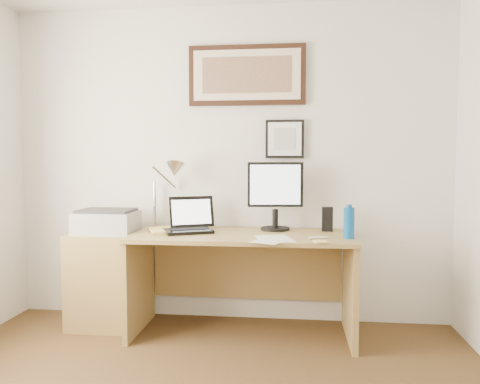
# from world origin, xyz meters

# --- Properties ---
(wall_back) EXTENTS (3.50, 0.02, 2.50)m
(wall_back) POSITION_xyz_m (0.00, 2.00, 1.25)
(wall_back) COLOR silver
(wall_back) RESTS_ON ground
(side_cabinet) EXTENTS (0.50, 0.40, 0.73)m
(side_cabinet) POSITION_xyz_m (-0.92, 1.68, 0.36)
(side_cabinet) COLOR olive
(side_cabinet) RESTS_ON floor
(water_bottle) EXTENTS (0.07, 0.07, 0.21)m
(water_bottle) POSITION_xyz_m (0.90, 1.51, 0.86)
(water_bottle) COLOR #0C50A1
(water_bottle) RESTS_ON desk
(bottle_cap) EXTENTS (0.04, 0.04, 0.02)m
(bottle_cap) POSITION_xyz_m (0.90, 1.51, 0.97)
(bottle_cap) COLOR #0C50A1
(bottle_cap) RESTS_ON water_bottle
(speaker) EXTENTS (0.08, 0.07, 0.18)m
(speaker) POSITION_xyz_m (0.78, 1.82, 0.84)
(speaker) COLOR black
(speaker) RESTS_ON desk
(paper_sheet_a) EXTENTS (0.30, 0.37, 0.00)m
(paper_sheet_a) POSITION_xyz_m (0.39, 1.43, 0.75)
(paper_sheet_a) COLOR white
(paper_sheet_a) RESTS_ON desk
(paper_sheet_b) EXTENTS (0.28, 0.32, 0.00)m
(paper_sheet_b) POSITION_xyz_m (0.37, 1.35, 0.75)
(paper_sheet_b) COLOR white
(paper_sheet_b) RESTS_ON desk
(sticky_pad) EXTENTS (0.10, 0.10, 0.01)m
(sticky_pad) POSITION_xyz_m (0.70, 1.31, 0.76)
(sticky_pad) COLOR #FFEC78
(sticky_pad) RESTS_ON desk
(marker_pen) EXTENTS (0.14, 0.06, 0.02)m
(marker_pen) POSITION_xyz_m (0.69, 1.47, 0.76)
(marker_pen) COLOR white
(marker_pen) RESTS_ON desk
(book) EXTENTS (0.32, 0.35, 0.02)m
(book) POSITION_xyz_m (-0.53, 1.60, 0.76)
(book) COLOR #EACE6E
(book) RESTS_ON desk
(desk) EXTENTS (1.60, 0.70, 0.75)m
(desk) POSITION_xyz_m (0.15, 1.72, 0.51)
(desk) COLOR olive
(desk) RESTS_ON floor
(laptop) EXTENTS (0.41, 0.42, 0.26)m
(laptop) POSITION_xyz_m (-0.25, 1.68, 0.81)
(laptop) COLOR black
(laptop) RESTS_ON desk
(lcd_monitor) EXTENTS (0.42, 0.22, 0.52)m
(lcd_monitor) POSITION_xyz_m (0.38, 1.82, 1.04)
(lcd_monitor) COLOR black
(lcd_monitor) RESTS_ON desk
(printer) EXTENTS (0.44, 0.34, 0.18)m
(printer) POSITION_xyz_m (-0.90, 1.69, 0.82)
(printer) COLOR #A9A9AC
(printer) RESTS_ON side_cabinet
(desk_lamp) EXTENTS (0.29, 0.27, 0.53)m
(desk_lamp) POSITION_xyz_m (-0.41, 1.81, 1.19)
(desk_lamp) COLOR silver
(desk_lamp) RESTS_ON desk
(picture_large) EXTENTS (0.92, 0.04, 0.47)m
(picture_large) POSITION_xyz_m (0.15, 1.97, 1.95)
(picture_large) COLOR black
(picture_large) RESTS_ON wall_back
(picture_small) EXTENTS (0.30, 0.03, 0.30)m
(picture_small) POSITION_xyz_m (0.45, 1.97, 1.45)
(picture_small) COLOR black
(picture_small) RESTS_ON wall_back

